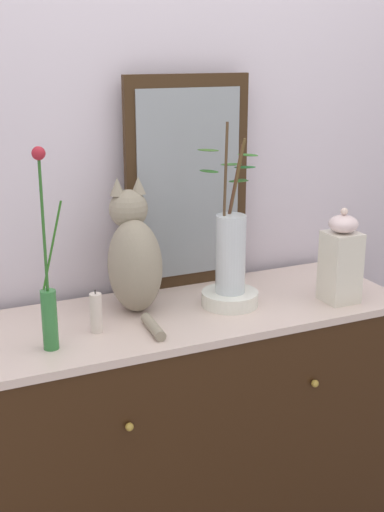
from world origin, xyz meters
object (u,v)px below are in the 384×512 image
Objects in this scene: vase_glass_clear at (231,249)px; sideboard at (192,438)px; vase_slim_green at (48,295)px; candle_pillar at (96,313)px; cat_sitting at (134,257)px; mirror_leaning at (188,184)px; jar_lidded_porcelain at (341,260)px; bowl_porcelain at (230,298)px.

sideboard is at bearing 174.59° from vase_glass_clear.
vase_slim_green is 0.19m from candle_pillar.
candle_pillar reaches higher than sideboard.
vase_slim_green is 0.62m from vase_glass_clear.
candle_pillar is (-0.17, -0.13, -0.12)m from cat_sitting.
mirror_leaning reaches higher than vase_glass_clear.
cat_sitting reaches higher than candle_pillar.
jar_lidded_porcelain is (0.35, -0.12, -0.05)m from vase_glass_clear.
bowl_porcelain is at bearing -80.30° from mirror_leaning.
sideboard is 0.63m from candle_pillar.
mirror_leaning is 0.30m from vase_glass_clear.
cat_sitting is 0.68m from jar_lidded_porcelain.
cat_sitting is at bearing -149.14° from mirror_leaning.
mirror_leaning reaches higher than bowl_porcelain.
sideboard is 0.80m from vase_slim_green.
mirror_leaning is 0.35m from cat_sitting.
vase_slim_green is (-0.48, -0.11, 0.63)m from sideboard.
vase_slim_green reaches higher than candle_pillar.
cat_sitting is (-0.25, -0.15, -0.19)m from mirror_leaning.
mirror_leaning is at bearing 30.63° from vase_slim_green.
sideboard is 4.43× the size of jar_lidded_porcelain.
sideboard is 7.58× the size of bowl_porcelain.
mirror_leaning is 1.34× the size of vase_glass_clear.
bowl_porcelain is 1.40× the size of candle_pillar.
mirror_leaning is 0.57m from jar_lidded_porcelain.
vase_slim_green reaches higher than bowl_porcelain.
jar_lidded_porcelain reaches higher than candle_pillar.
cat_sitting is 0.34m from bowl_porcelain.
jar_lidded_porcelain is (0.39, -0.36, -0.22)m from mirror_leaning.
cat_sitting is at bearing 30.45° from vase_slim_green.
vase_slim_green reaches higher than sideboard.
bowl_porcelain is at bearing -112.98° from vase_glass_clear.
mirror_leaning reaches higher than vase_slim_green.
bowl_porcelain is at bearing 4.04° from candle_pillar.
cat_sitting is 0.74× the size of vase_slim_green.
sideboard is 0.51m from bowl_porcelain.
jar_lidded_porcelain is at bearing -15.09° from sideboard.
mirror_leaning is at bearing 99.99° from vase_glass_clear.
vase_glass_clear reaches higher than sideboard.
mirror_leaning is 0.59m from candle_pillar.
jar_lidded_porcelain is 0.82m from candle_pillar.
sideboard is 2.48× the size of vase_slim_green.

